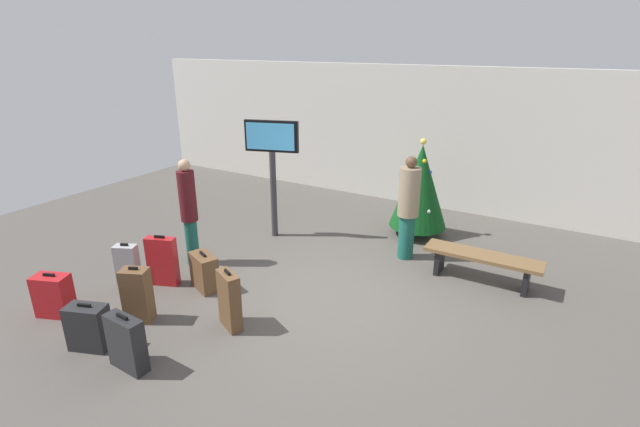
% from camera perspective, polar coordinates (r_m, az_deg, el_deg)
% --- Properties ---
extents(ground_plane, '(16.00, 16.00, 0.00)m').
position_cam_1_polar(ground_plane, '(7.07, 0.88, -10.43)').
color(ground_plane, '#514C47').
extents(back_wall, '(16.00, 0.20, 3.14)m').
position_cam_1_polar(back_wall, '(10.85, 14.10, 8.85)').
color(back_wall, beige).
rests_on(back_wall, ground_plane).
extents(holiday_tree, '(1.10, 1.10, 1.93)m').
position_cam_1_polar(holiday_tree, '(9.16, 12.14, 3.28)').
color(holiday_tree, '#4C3319').
rests_on(holiday_tree, ground_plane).
extents(flight_info_kiosk, '(1.00, 0.39, 2.27)m').
position_cam_1_polar(flight_info_kiosk, '(8.79, -5.88, 7.10)').
color(flight_info_kiosk, '#333338').
rests_on(flight_info_kiosk, ground_plane).
extents(waiting_bench, '(1.79, 0.44, 0.48)m').
position_cam_1_polar(waiting_bench, '(7.80, 19.25, -5.47)').
color(waiting_bench, brown).
rests_on(waiting_bench, ground_plane).
extents(traveller_0, '(0.39, 0.39, 1.84)m').
position_cam_1_polar(traveller_0, '(8.05, -15.77, 0.51)').
color(traveller_0, '#19594C').
rests_on(traveller_0, ground_plane).
extents(traveller_1, '(0.51, 0.51, 1.83)m').
position_cam_1_polar(traveller_1, '(8.11, 10.76, 0.91)').
color(traveller_1, '#19594C').
rests_on(traveller_1, ground_plane).
extents(suitcase_0, '(0.42, 0.37, 0.81)m').
position_cam_1_polar(suitcase_0, '(6.86, -21.46, -9.29)').
color(suitcase_0, brown).
rests_on(suitcase_0, ground_plane).
extents(suitcase_1, '(0.58, 0.44, 0.60)m').
position_cam_1_polar(suitcase_1, '(7.44, -13.97, -6.94)').
color(suitcase_1, brown).
rests_on(suitcase_1, ground_plane).
extents(suitcase_2, '(0.54, 0.43, 0.64)m').
position_cam_1_polar(suitcase_2, '(7.53, -29.83, -8.70)').
color(suitcase_2, '#B2191E').
rests_on(suitcase_2, ground_plane).
extents(suitcase_3, '(0.39, 0.32, 0.67)m').
position_cam_1_polar(suitcase_3, '(7.98, -22.52, -5.74)').
color(suitcase_3, '#9EA0A5').
rests_on(suitcase_3, ground_plane).
extents(suitcase_4, '(0.52, 0.21, 0.72)m').
position_cam_1_polar(suitcase_4, '(6.02, -22.61, -14.44)').
color(suitcase_4, '#232326').
rests_on(suitcase_4, ground_plane).
extents(suitcase_5, '(0.45, 0.33, 0.84)m').
position_cam_1_polar(suitcase_5, '(6.37, -11.03, -10.39)').
color(suitcase_5, brown).
rests_on(suitcase_5, ground_plane).
extents(suitcase_6, '(0.49, 0.32, 0.83)m').
position_cam_1_polar(suitcase_6, '(7.70, -18.73, -5.55)').
color(suitcase_6, '#B2191E').
rests_on(suitcase_6, ground_plane).
extents(suitcase_7, '(0.55, 0.42, 0.63)m').
position_cam_1_polar(suitcase_7, '(6.58, -26.48, -12.36)').
color(suitcase_7, '#232326').
rests_on(suitcase_7, ground_plane).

